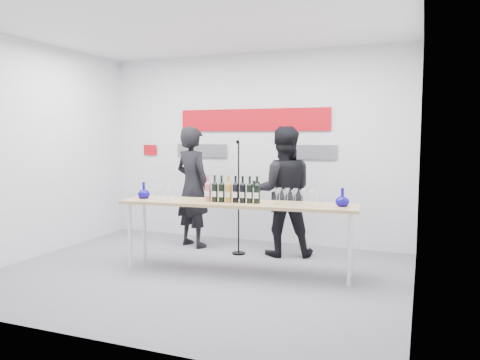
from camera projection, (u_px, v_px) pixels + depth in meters
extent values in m
plane|color=slate|center=(198.00, 274.00, 5.78)|extent=(5.00, 5.00, 0.00)
cube|color=silver|center=(253.00, 148.00, 7.49)|extent=(5.00, 0.04, 3.00)
cube|color=#BB0811|center=(252.00, 120.00, 7.42)|extent=(2.50, 0.02, 0.35)
cube|color=#59595E|center=(202.00, 151.00, 7.79)|extent=(0.90, 0.02, 0.22)
cube|color=#59595E|center=(308.00, 152.00, 7.14)|extent=(0.90, 0.02, 0.22)
cube|color=#BB0811|center=(150.00, 150.00, 8.16)|extent=(0.25, 0.02, 0.18)
cube|color=tan|center=(237.00, 204.00, 5.78)|extent=(2.99, 0.88, 0.04)
cylinder|color=silver|center=(130.00, 236.00, 6.00)|extent=(0.05, 0.05, 0.84)
cylinder|color=silver|center=(350.00, 250.00, 5.26)|extent=(0.05, 0.05, 0.84)
cylinder|color=silver|center=(144.00, 230.00, 6.37)|extent=(0.05, 0.05, 0.84)
cylinder|color=silver|center=(351.00, 242.00, 5.64)|extent=(0.05, 0.05, 0.84)
imported|color=black|center=(193.00, 187.00, 7.15)|extent=(0.79, 0.66, 1.84)
imported|color=black|center=(283.00, 191.00, 6.61)|extent=(1.07, 0.95, 1.83)
cylinder|color=black|center=(239.00, 253.00, 6.75)|extent=(0.19, 0.19, 0.02)
cylinder|color=black|center=(239.00, 199.00, 6.67)|extent=(0.02, 0.02, 1.59)
sphere|color=black|center=(238.00, 142.00, 6.56)|extent=(0.05, 0.05, 0.05)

